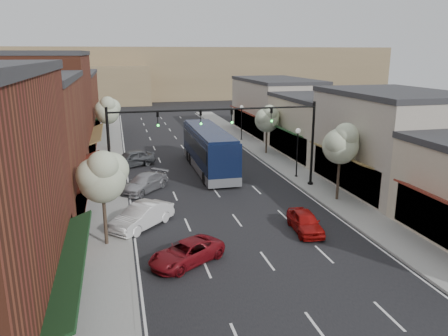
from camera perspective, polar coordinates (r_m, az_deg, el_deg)
ground at (r=27.27m, az=2.84°, el=-8.34°), size 160.00×160.00×0.00m
sidewalk_left at (r=43.82m, az=-14.89°, el=0.25°), size 2.80×73.00×0.15m
sidewalk_right at (r=46.54m, az=6.23°, el=1.50°), size 2.80×73.00×0.15m
curb_left at (r=43.81m, az=-13.06°, el=0.36°), size 0.25×73.00×0.17m
curb_right at (r=46.08m, az=4.60°, el=1.41°), size 0.25×73.00×0.17m
bldg_left_midnear at (r=31.37m, az=-26.35°, el=2.12°), size 10.14×14.10×9.40m
bldg_left_midfar at (r=44.85m, az=-22.84°, el=6.86°), size 10.14×14.10×10.90m
bldg_left_far at (r=60.74m, az=-20.53°, el=7.69°), size 10.14×18.10×8.40m
bldg_right_midnear at (r=37.26m, az=20.81°, el=3.31°), size 9.14×12.10×7.90m
bldg_right_midfar at (r=47.56m, az=12.58°, el=5.32°), size 9.14×12.10×6.40m
bldg_right_far at (r=60.22m, az=6.71°, el=7.98°), size 9.14×16.10×7.40m
hill_far at (r=114.32m, az=-10.45°, el=12.21°), size 120.00×30.00×12.00m
hill_near at (r=103.73m, az=-24.05°, el=9.84°), size 50.00×20.00×8.00m
signal_mast_right at (r=35.04m, az=8.02°, el=4.65°), size 8.22×0.46×7.00m
signal_mast_left at (r=32.61m, az=-10.70°, el=3.78°), size 8.22×0.46×7.00m
tree_right_near at (r=32.63m, az=15.11°, el=3.23°), size 2.85×2.65×5.95m
tree_right_far at (r=47.12m, az=5.70°, el=6.53°), size 2.85×2.65×5.43m
tree_left_near at (r=24.82m, az=-15.57°, el=-0.92°), size 2.85×2.65×5.69m
tree_left_far at (r=50.32m, az=-14.98°, el=7.34°), size 2.85×2.65×6.13m
lamp_post_near at (r=38.44m, az=9.58°, el=3.03°), size 0.44×0.44×4.44m
lamp_post_far at (r=54.69m, az=2.31°, el=6.69°), size 0.44×0.44×4.44m
coach_bus at (r=40.71m, az=-2.00°, el=2.49°), size 2.90×12.86×3.93m
red_hatchback at (r=27.52m, az=10.55°, el=-6.91°), size 1.89×3.95×1.30m
parked_car_a at (r=23.33m, az=-4.94°, el=-10.97°), size 4.63×3.91×1.18m
parked_car_b at (r=28.13m, az=-10.66°, el=-6.18°), size 4.41×4.43×1.53m
parked_car_c at (r=35.34m, az=-10.40°, el=-1.93°), size 4.56×4.83×1.37m
parked_car_d at (r=43.16m, az=-12.04°, el=1.19°), size 5.02×3.86×1.60m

